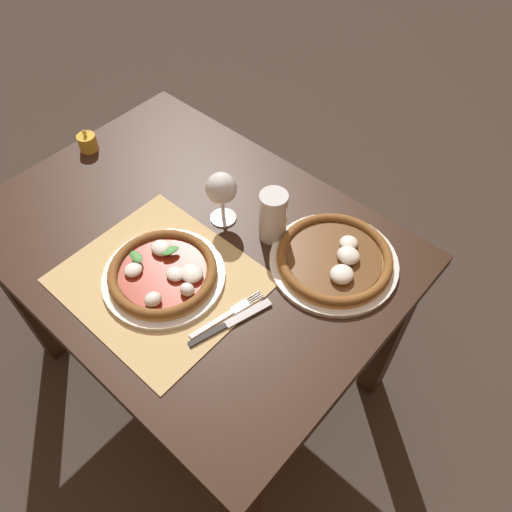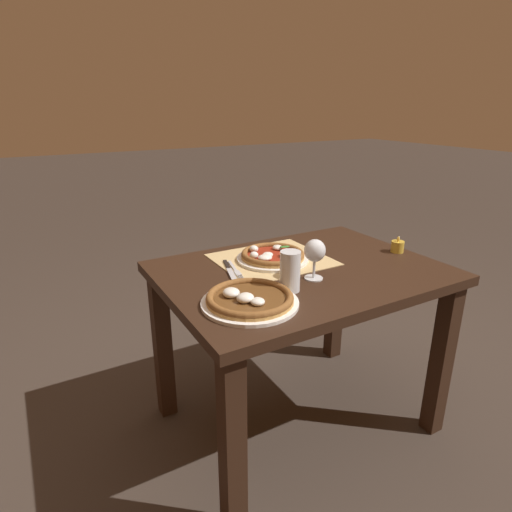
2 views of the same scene
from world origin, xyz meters
The scene contains 10 objects.
ground_plane centered at (0.00, 0.00, 0.00)m, with size 24.00×24.00×0.00m, color #382D26.
dining_table centered at (0.00, 0.00, 0.62)m, with size 1.10×0.81×0.74m.
paper_placemat centered at (0.05, -0.14, 0.74)m, with size 0.45×0.40×0.00m, color tan.
pizza_near centered at (0.05, -0.13, 0.76)m, with size 0.30×0.30×0.05m.
pizza_far centered at (0.34, 0.18, 0.76)m, with size 0.32×0.32×0.05m.
wine_glass centered at (0.02, 0.11, 0.85)m, with size 0.08×0.08×0.16m.
pint_glass centered at (0.16, 0.15, 0.81)m, with size 0.07×0.07×0.15m.
fork centered at (0.24, -0.11, 0.75)m, with size 0.06×0.20×0.00m.
knife centered at (0.26, -0.12, 0.75)m, with size 0.08×0.21×0.01m.
votive_candle centered at (-0.49, 0.05, 0.76)m, with size 0.06×0.06×0.07m.
Camera 2 is at (0.95, 1.29, 1.36)m, focal length 30.00 mm.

